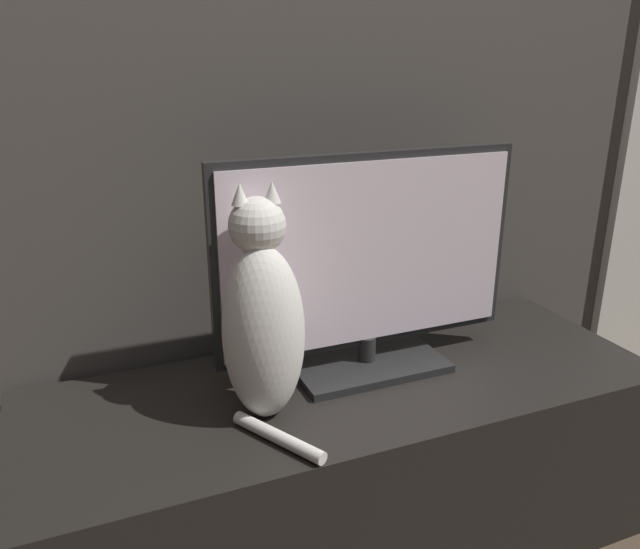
# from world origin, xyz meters

# --- Properties ---
(wall_back) EXTENTS (4.80, 0.05, 2.60)m
(wall_back) POSITION_xyz_m (0.00, 1.22, 1.30)
(wall_back) COLOR #47423D
(wall_back) RESTS_ON ground_plane
(tv_stand) EXTENTS (1.54, 0.55, 0.49)m
(tv_stand) POSITION_xyz_m (0.00, 0.91, 0.24)
(tv_stand) COLOR black
(tv_stand) RESTS_ON ground_plane
(tv) EXTENTS (0.77, 0.23, 0.54)m
(tv) POSITION_xyz_m (0.08, 0.97, 0.75)
(tv) COLOR black
(tv) RESTS_ON tv_stand
(cat) EXTENTS (0.19, 0.32, 0.51)m
(cat) POSITION_xyz_m (-0.22, 0.86, 0.71)
(cat) COLOR silver
(cat) RESTS_ON tv_stand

